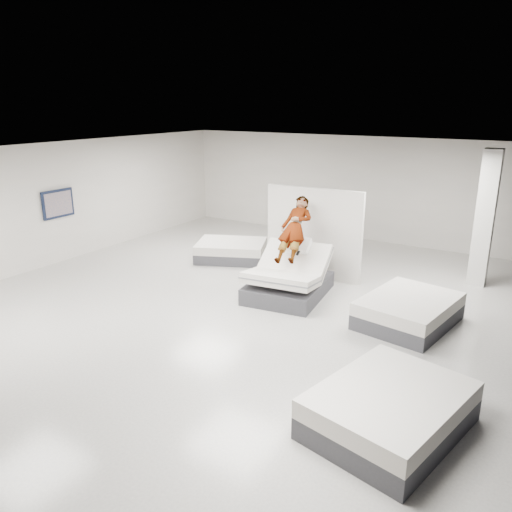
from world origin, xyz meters
The scene contains 10 objects.
room centered at (0.00, 0.00, 1.60)m, with size 14.00×14.04×3.20m.
hero_bed centered at (0.50, 1.48, 0.38)m, with size 1.78×2.22×1.21m.
person centered at (0.46, 1.79, 1.26)m, with size 0.65×0.43×1.78m, color slate.
remote centered at (0.72, 1.47, 1.04)m, with size 0.05×0.14×0.03m, color black.
divider_panel centered at (0.41, 2.90, 1.12)m, with size 2.46×0.11×2.23m, color silver.
flat_bed_right_far centered at (3.22, 1.38, 0.27)m, with size 1.80×2.21×0.55m.
flat_bed_right_near centered at (3.91, -2.09, 0.29)m, with size 2.02×2.43×0.58m.
flat_bed_left_far centered at (-2.12, 3.04, 0.25)m, with size 2.22×1.98×0.50m.
column centered at (4.00, 4.50, 1.60)m, with size 0.40×0.40×3.20m, color silver.
wall_poster centered at (-5.93, 0.50, 1.60)m, with size 0.06×0.95×0.75m.
Camera 1 is at (5.38, -7.86, 4.20)m, focal length 35.00 mm.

